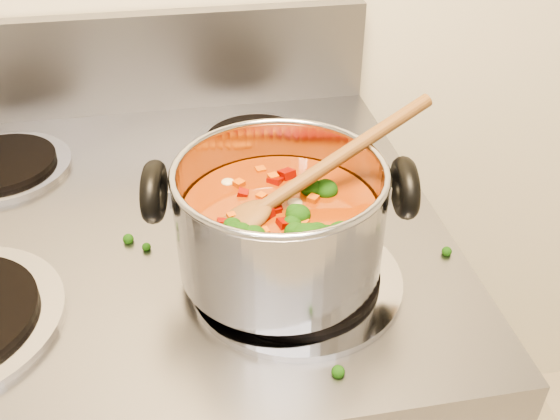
% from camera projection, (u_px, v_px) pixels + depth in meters
% --- Properties ---
extents(stockpot, '(0.29, 0.23, 0.14)m').
position_uv_depth(stockpot, '(279.00, 221.00, 0.67)').
color(stockpot, '#A5A5AD').
rests_on(stockpot, electric_range).
extents(wooden_spoon, '(0.27, 0.12, 0.11)m').
position_uv_depth(wooden_spoon, '(293.00, 188.00, 0.65)').
color(wooden_spoon, brown).
rests_on(wooden_spoon, stockpot).
extents(cooktop_crumbs, '(0.33, 0.23, 0.01)m').
position_uv_depth(cooktop_crumbs, '(300.00, 241.00, 0.75)').
color(cooktop_crumbs, black).
rests_on(cooktop_crumbs, electric_range).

